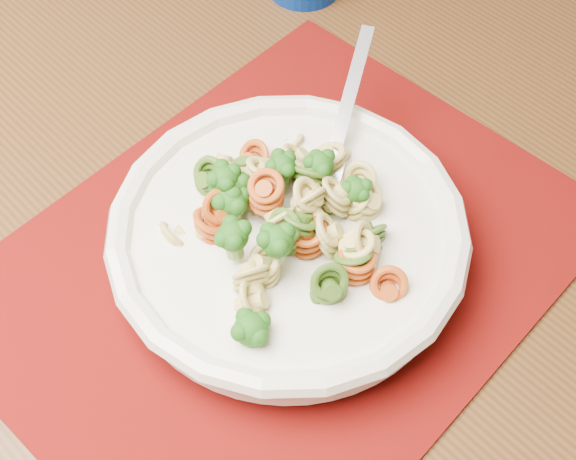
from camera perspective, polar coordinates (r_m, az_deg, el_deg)
dining_table at (r=0.78m, az=-3.19°, el=-2.44°), size 1.55×1.20×0.78m
placemat at (r=0.64m, az=-0.45°, el=-2.26°), size 0.55×0.49×0.00m
pasta_bowl at (r=0.62m, az=0.00°, el=-0.48°), size 0.28×0.28×0.05m
pasta_broccoli_heap at (r=0.61m, az=-0.00°, el=0.33°), size 0.24×0.24×0.06m
fork at (r=0.64m, az=2.89°, el=4.01°), size 0.15×0.15×0.08m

